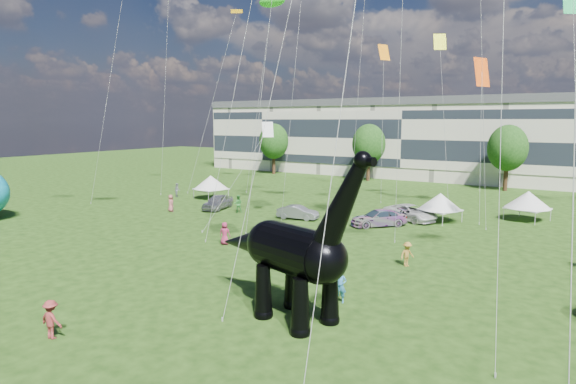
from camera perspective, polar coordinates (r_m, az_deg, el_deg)
The scene contains 14 objects.
ground at distance 26.69m, azimuth -12.85°, elevation -12.56°, with size 220.00×220.00×0.00m, color #16330C.
terrace_row at distance 83.53m, azimuth 14.54°, elevation 5.85°, with size 78.00×11.00×12.00m, color beige.
tree_far_left at distance 85.17m, azimuth -1.71°, elevation 6.36°, with size 5.20×5.20×9.44m.
tree_mid_left at distance 76.50m, azimuth 9.56°, elevation 6.00°, with size 5.20×5.20×9.44m.
tree_mid_right at distance 71.09m, azimuth 24.61°, elevation 5.17°, with size 5.20×5.20×9.44m.
dinosaur_sculpture at distance 23.16m, azimuth 0.20°, elevation -7.13°, with size 10.51×4.34×8.62m.
car_silver at distance 52.21m, azimuth -8.31°, elevation -1.18°, with size 1.85×4.60×1.57m, color #A8A8AC.
car_grey at distance 46.53m, azimuth 1.17°, elevation -2.43°, with size 1.40×4.02×1.32m, color gray.
car_white at distance 47.36m, azimuth 14.31°, elevation -2.39°, with size 2.49×5.41×1.50m, color silver.
car_dark at distance 44.27m, azimuth 10.71°, elevation -3.03°, with size 2.10×5.17×1.50m, color #595960.
gazebo_near at distance 47.46m, azimuth 17.59°, elevation -1.09°, with size 5.08×5.08×2.71m.
gazebo_far at distance 51.07m, azimuth 26.57°, elevation -0.84°, with size 5.24×5.24×2.84m.
gazebo_left at distance 59.30m, azimuth -9.14°, elevation 1.14°, with size 4.79×4.79×2.84m.
visitors at distance 40.17m, azimuth 1.26°, elevation -3.89°, with size 47.17×43.88×1.86m.
Camera 1 is at (17.95, -17.32, 9.50)m, focal length 30.00 mm.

